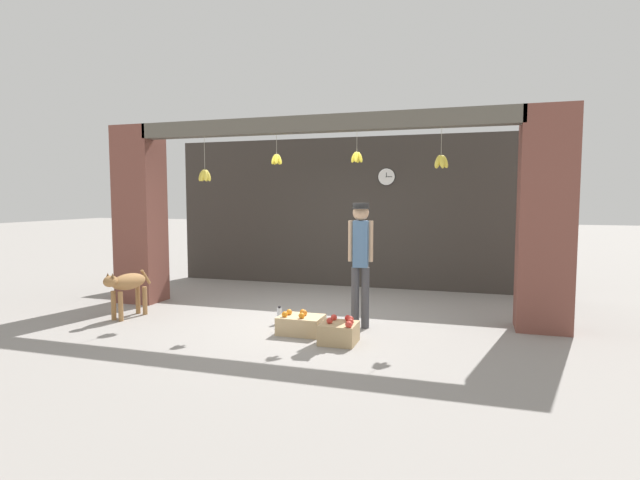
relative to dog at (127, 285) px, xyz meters
The scene contains 11 objects.
ground_plane 2.82m from the dog, 16.95° to the left, with size 60.00×60.00×0.00m, color gray.
shop_back_wall 4.62m from the dog, 53.97° to the left, with size 7.73×0.12×3.01m, color #38332D.
shop_pillar_left 1.60m from the dog, 117.03° to the left, with size 0.70×0.60×3.01m, color brown.
shop_pillar_right 6.06m from the dog, 10.69° to the left, with size 0.70×0.60×3.01m, color brown.
storefront_awning 3.66m from the dog, 19.35° to the left, with size 5.83×0.27×0.96m.
dog is the anchor object (origin of this frame).
shopkeeper 3.54m from the dog, ahead, with size 0.34×0.29×1.73m.
fruit_crate_oranges 2.81m from the dog, ahead, with size 0.58×0.43×0.31m.
fruit_crate_apples 3.42m from the dog, ahead, with size 0.44×0.43×0.33m.
water_bottle 2.37m from the dog, ahead, with size 0.07×0.07×0.25m.
wall_clock 5.15m from the dog, 47.37° to the left, with size 0.34×0.03×0.34m.
Camera 1 is at (2.31, -7.00, 1.80)m, focal length 28.00 mm.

